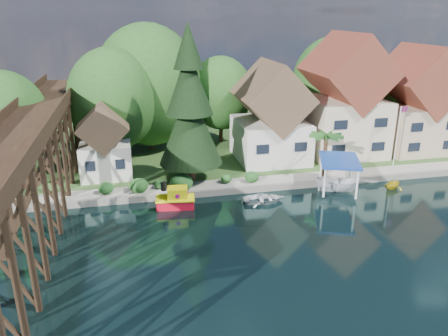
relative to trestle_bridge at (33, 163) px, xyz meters
The scene contains 18 objects.
ground 17.64m from the trestle_bridge, 17.91° to the right, with size 140.00×140.00×0.00m, color black.
bank 33.36m from the trestle_bridge, 60.97° to the left, with size 140.00×52.00×0.50m, color #284A1D.
seawall 20.82m from the trestle_bridge, ahead, with size 60.00×0.40×0.62m, color slate.
promenade 22.90m from the trestle_bridge, 10.63° to the left, with size 50.00×2.60×0.06m, color gray.
trestle_bridge is the anchor object (origin of this frame).
house_left 25.42m from the trestle_bridge, 25.21° to the left, with size 7.64×8.64×11.02m.
house_center 33.96m from the trestle_bridge, 19.49° to the left, with size 8.65×9.18×13.89m.
house_right 42.41m from the trestle_bridge, 14.79° to the left, with size 8.15×8.64×12.45m.
shed 10.69m from the trestle_bridge, 61.81° to the left, with size 5.09×5.40×7.85m.
bg_trees 23.48m from the trestle_bridge, 43.41° to the left, with size 49.90×13.30×10.57m.
shrubs 12.79m from the trestle_bridge, 19.72° to the left, with size 15.76×2.47×1.70m.
conifer 14.76m from the trestle_bridge, 24.27° to the left, with size 6.18×6.18×15.20m.
palm_tree 27.10m from the trestle_bridge, ahead, with size 3.69×3.69×4.72m.
flagpole 36.16m from the trestle_bridge, ahead, with size 1.01×0.31×6.60m.
tugboat 12.09m from the trestle_bridge, ahead, with size 3.61×2.28×2.47m.
boat_white_a 19.77m from the trestle_bridge, ahead, with size 2.71×3.79×0.78m, color silver.
boat_canopy 27.06m from the trestle_bridge, ahead, with size 5.12×6.06×3.32m.
boat_yellow 32.90m from the trestle_bridge, ahead, with size 1.96×2.27×1.20m, color gold.
Camera 1 is at (-8.26, -29.42, 16.55)m, focal length 35.00 mm.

